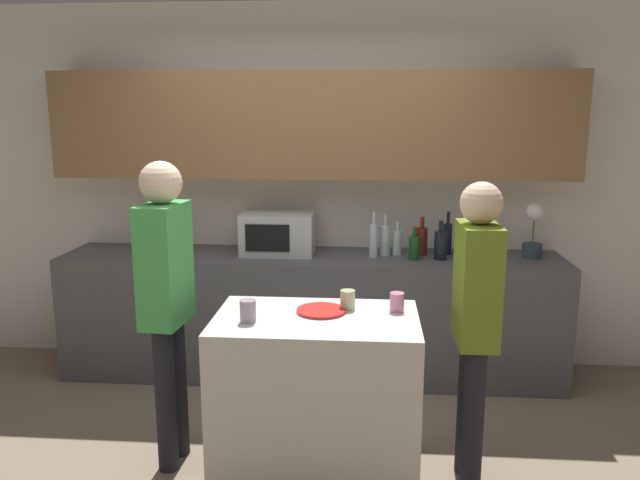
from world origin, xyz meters
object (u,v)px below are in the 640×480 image
Objects in this scene: bottle_5 at (440,245)px; bottle_2 at (397,242)px; cup_1 at (248,311)px; cup_2 at (397,302)px; bottle_0 at (374,240)px; cup_0 at (348,300)px; bottle_1 at (385,240)px; person_center at (476,311)px; person_left at (166,289)px; microwave at (278,233)px; bottle_3 at (414,247)px; potted_plant at (533,230)px; toaster at (162,239)px; bottle_6 at (447,238)px; plate_on_island at (321,311)px; bottle_7 at (464,243)px; bottle_4 at (422,240)px.

bottle_2 is at bearing 156.36° from bottle_5.
cup_1 reaches higher than cup_2.
bottle_0 is 3.18× the size of cup_0.
person_center is (0.42, -1.36, -0.08)m from bottle_1.
person_left reaches higher than bottle_5.
bottle_1 is at bearing -0.50° from microwave.
bottle_3 is 0.14× the size of person_center.
potted_plant is at bearing 44.59° from cup_0.
bottle_1 is (0.08, 0.07, -0.01)m from bottle_0.
bottle_5 is at bearing 0.69° from person_center.
potted_plant reaches higher than cup_1.
person_left is (0.46, -1.31, 0.01)m from toaster.
bottle_2 is at bearing 179.14° from potted_plant.
microwave is 1.59× the size of bottle_0.
bottle_1 is 0.45m from bottle_6.
microwave is at bearing 107.58° from plate_on_island.
bottle_2 is 0.88× the size of bottle_5.
bottle_7 is at bearing -165.81° from potted_plant.
bottle_5 is (-0.66, -0.11, -0.09)m from potted_plant.
cup_0 is (-0.68, -1.29, -0.08)m from bottle_6.
person_center reaches higher than toaster.
plate_on_island is (-0.90, -1.18, -0.13)m from bottle_7.
bottle_0 is at bearing 83.09° from cup_0.
cup_1 is at bearing -132.60° from bottle_7.
cup_2 is at bearing -113.96° from bottle_7.
cup_0 is (-1.26, -1.25, -0.16)m from potted_plant.
bottle_6 is 2.78× the size of cup_1.
cup_1 is 1.14m from person_center.
bottle_4 is 0.19m from bottle_5.
potted_plant is at bearing -2.19° from bottle_4.
person_center is (0.16, -1.40, -0.07)m from bottle_4.
bottle_1 is 0.27m from bottle_4.
bottle_7 reaches higher than bottle_6.
bottle_6 is 0.99× the size of bottle_7.
person_left is 1.05× the size of person_center.
cup_0 is at bearing 78.10° from person_center.
toaster is at bearing 134.46° from plate_on_island.
bottle_6 reaches higher than toaster.
bottle_5 reaches higher than bottle_2.
potted_plant is 0.60m from bottle_6.
bottle_2 reaches higher than toaster.
potted_plant reaches higher than bottle_7.
bottle_3 is at bearing -179.72° from bottle_7.
bottle_7 is at bearing 66.04° from cup_2.
bottle_0 is at bearing -176.08° from potted_plant.
bottle_2 reaches higher than bottle_3.
bottle_6 is (0.25, 0.17, 0.03)m from bottle_3.
cup_1 is (-0.63, -1.41, -0.08)m from bottle_0.
bottle_4 is 0.87× the size of bottle_7.
bottle_7 is (0.28, -0.16, 0.02)m from bottle_4.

